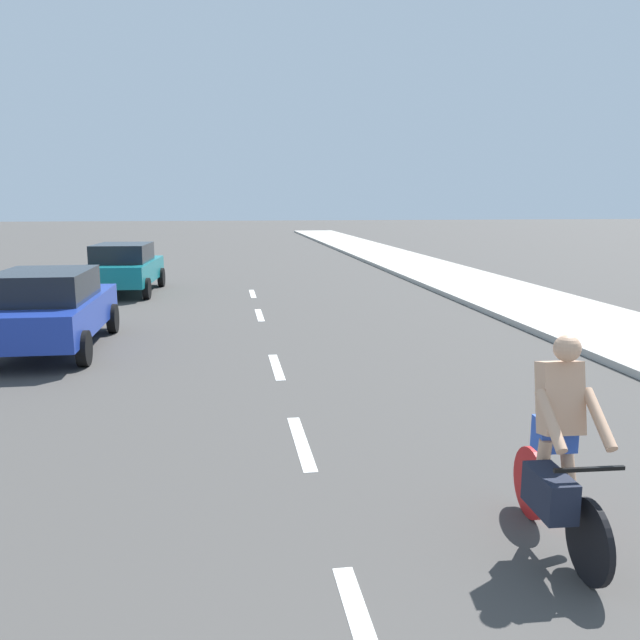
% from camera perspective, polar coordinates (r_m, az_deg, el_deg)
% --- Properties ---
extents(ground_plane, '(160.00, 160.00, 0.00)m').
position_cam_1_polar(ground_plane, '(19.75, -5.86, 1.99)').
color(ground_plane, '#423F3D').
extents(sidewalk_strip, '(3.60, 80.00, 0.14)m').
position_cam_1_polar(sidewalk_strip, '(23.30, 12.93, 3.23)').
color(sidewalk_strip, '#B2ADA3').
rests_on(sidewalk_strip, ground).
extents(lane_stripe_2, '(0.16, 1.80, 0.01)m').
position_cam_1_polar(lane_stripe_2, '(7.97, -1.68, -10.69)').
color(lane_stripe_2, white).
rests_on(lane_stripe_2, ground).
extents(lane_stripe_3, '(0.16, 1.80, 0.01)m').
position_cam_1_polar(lane_stripe_3, '(11.46, -3.86, -4.11)').
color(lane_stripe_3, white).
rests_on(lane_stripe_3, ground).
extents(lane_stripe_4, '(0.16, 1.80, 0.01)m').
position_cam_1_polar(lane_stripe_4, '(16.66, -5.35, 0.45)').
color(lane_stripe_4, white).
rests_on(lane_stripe_4, ground).
extents(lane_stripe_5, '(0.16, 1.80, 0.01)m').
position_cam_1_polar(lane_stripe_5, '(20.54, -5.96, 2.32)').
color(lane_stripe_5, white).
rests_on(lane_stripe_5, ground).
extents(cyclist, '(0.62, 1.71, 1.82)m').
position_cam_1_polar(cyclist, '(5.75, 20.16, -11.08)').
color(cyclist, black).
rests_on(cyclist, ground).
extents(parked_car_blue, '(2.05, 4.41, 1.57)m').
position_cam_1_polar(parked_car_blue, '(13.65, -22.80, 1.03)').
color(parked_car_blue, '#1E389E').
rests_on(parked_car_blue, ground).
extents(parked_car_teal, '(2.18, 4.38, 1.57)m').
position_cam_1_polar(parked_car_teal, '(21.41, -16.84, 4.51)').
color(parked_car_teal, '#14727A').
rests_on(parked_car_teal, ground).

